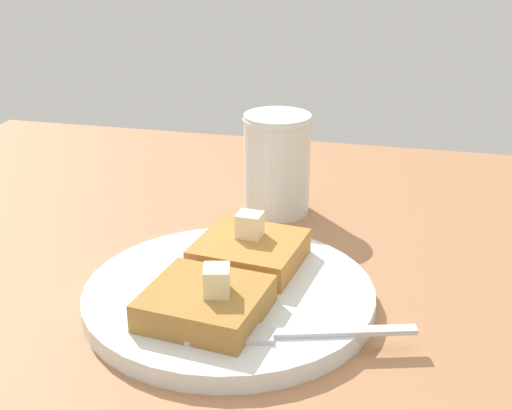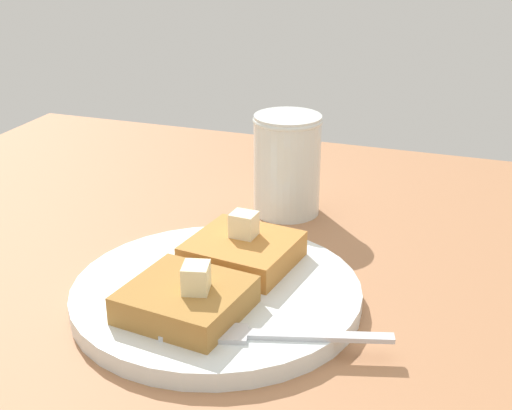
# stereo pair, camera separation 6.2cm
# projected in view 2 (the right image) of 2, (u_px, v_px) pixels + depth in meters

# --- Properties ---
(table_surface) EXTENTS (0.93, 0.93, 0.03)m
(table_surface) POSITION_uv_depth(u_px,v_px,m) (220.00, 347.00, 0.53)
(table_surface) COLOR #A7714B
(table_surface) RESTS_ON ground
(plate) EXTENTS (0.23, 0.23, 0.01)m
(plate) POSITION_uv_depth(u_px,v_px,m) (217.00, 293.00, 0.55)
(plate) COLOR white
(plate) RESTS_ON table_surface
(toast_slice_left) EXTENTS (0.09, 0.09, 0.02)m
(toast_slice_left) POSITION_uv_depth(u_px,v_px,m) (186.00, 300.00, 0.51)
(toast_slice_left) COLOR #A87637
(toast_slice_left) RESTS_ON plate
(toast_slice_middle) EXTENTS (0.09, 0.09, 0.02)m
(toast_slice_middle) POSITION_uv_depth(u_px,v_px,m) (243.00, 251.00, 0.58)
(toast_slice_middle) COLOR #BD7A35
(toast_slice_middle) RESTS_ON plate
(butter_pat_primary) EXTENTS (0.02, 0.02, 0.02)m
(butter_pat_primary) POSITION_uv_depth(u_px,v_px,m) (196.00, 278.00, 0.50)
(butter_pat_primary) COLOR beige
(butter_pat_primary) RESTS_ON toast_slice_left
(butter_pat_secondary) EXTENTS (0.02, 0.02, 0.02)m
(butter_pat_secondary) POSITION_uv_depth(u_px,v_px,m) (244.00, 224.00, 0.58)
(butter_pat_secondary) COLOR #F7ECC2
(butter_pat_secondary) RESTS_ON toast_slice_middle
(fork) EXTENTS (0.06, 0.16, 0.00)m
(fork) POSITION_uv_depth(u_px,v_px,m) (261.00, 334.00, 0.49)
(fork) COLOR silver
(fork) RESTS_ON plate
(syrup_jar) EXTENTS (0.07, 0.07, 0.10)m
(syrup_jar) POSITION_uv_depth(u_px,v_px,m) (287.00, 169.00, 0.71)
(syrup_jar) COLOR #552A0F
(syrup_jar) RESTS_ON table_surface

